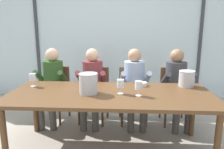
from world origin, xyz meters
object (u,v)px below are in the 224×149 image
(tasting_bowl, at_px, (142,84))
(wine_glass_near_bucket, at_px, (33,78))
(person_olive_shirt, at_px, (52,81))
(person_pale_blue_shirt, at_px, (135,82))
(chair_left_of_center, at_px, (95,90))
(person_maroon_top, at_px, (92,81))
(ice_bucket_secondary, at_px, (187,78))
(ice_bucket_primary, at_px, (88,83))
(wine_glass_center_pour, at_px, (138,86))
(chair_center, at_px, (132,90))
(wine_glass_by_left_taster, at_px, (120,84))
(dining_table, at_px, (110,98))
(chair_near_curtain, at_px, (56,89))
(person_charcoal_jacket, at_px, (177,83))
(chair_right_of_center, at_px, (174,91))

(tasting_bowl, xyz_separation_m, wine_glass_near_bucket, (-1.46, -0.11, 0.09))
(person_olive_shirt, relative_size, person_pale_blue_shirt, 1.00)
(chair_left_of_center, distance_m, person_maroon_top, 0.21)
(chair_left_of_center, xyz_separation_m, ice_bucket_secondary, (1.31, -0.56, 0.35))
(person_pale_blue_shirt, relative_size, wine_glass_near_bucket, 6.85)
(ice_bucket_primary, height_order, wine_glass_center_pour, ice_bucket_primary)
(chair_center, bearing_deg, wine_glass_by_left_taster, -106.13)
(dining_table, distance_m, tasting_bowl, 0.54)
(chair_near_curtain, distance_m, wine_glass_near_bucket, 0.79)
(dining_table, distance_m, wine_glass_center_pour, 0.39)
(dining_table, distance_m, wine_glass_by_left_taster, 0.22)
(wine_glass_by_left_taster, bearing_deg, chair_left_of_center, 114.99)
(chair_near_curtain, distance_m, wine_glass_by_left_taster, 1.51)
(wine_glass_near_bucket, bearing_deg, chair_left_of_center, 42.64)
(chair_center, height_order, ice_bucket_secondary, ice_bucket_secondary)
(person_maroon_top, xyz_separation_m, person_charcoal_jacket, (1.32, 0.00, 0.00))
(chair_left_of_center, height_order, ice_bucket_primary, ice_bucket_primary)
(person_olive_shirt, xyz_separation_m, tasting_bowl, (1.39, -0.45, 0.09))
(tasting_bowl, bearing_deg, person_maroon_top, 149.29)
(person_olive_shirt, height_order, wine_glass_center_pour, person_olive_shirt)
(dining_table, distance_m, ice_bucket_secondary, 1.07)
(chair_near_curtain, distance_m, person_charcoal_jacket, 1.98)
(dining_table, bearing_deg, chair_center, 72.23)
(chair_left_of_center, height_order, wine_glass_center_pour, wine_glass_center_pour)
(person_pale_blue_shirt, distance_m, wine_glass_by_left_taster, 0.86)
(tasting_bowl, distance_m, wine_glass_center_pour, 0.45)
(chair_center, relative_size, person_maroon_top, 0.73)
(chair_left_of_center, distance_m, wine_glass_by_left_taster, 1.09)
(tasting_bowl, bearing_deg, dining_table, -139.88)
(chair_right_of_center, distance_m, person_charcoal_jacket, 0.22)
(wine_glass_center_pour, bearing_deg, chair_left_of_center, 122.73)
(chair_near_curtain, xyz_separation_m, person_pale_blue_shirt, (1.31, -0.15, 0.17))
(person_pale_blue_shirt, height_order, wine_glass_near_bucket, person_pale_blue_shirt)
(chair_near_curtain, height_order, ice_bucket_secondary, ice_bucket_secondary)
(wine_glass_center_pour, bearing_deg, ice_bucket_primary, 174.21)
(chair_right_of_center, height_order, person_pale_blue_shirt, person_pale_blue_shirt)
(person_olive_shirt, relative_size, wine_glass_by_left_taster, 6.85)
(chair_center, relative_size, person_pale_blue_shirt, 0.73)
(chair_right_of_center, distance_m, person_pale_blue_shirt, 0.68)
(chair_near_curtain, xyz_separation_m, ice_bucket_secondary, (1.98, -0.59, 0.35))
(wine_glass_center_pour, bearing_deg, tasting_bowl, 79.52)
(person_pale_blue_shirt, height_order, ice_bucket_primary, person_pale_blue_shirt)
(person_olive_shirt, xyz_separation_m, person_maroon_top, (0.64, 0.00, 0.00))
(chair_near_curtain, bearing_deg, person_pale_blue_shirt, 1.93)
(wine_glass_near_bucket, bearing_deg, dining_table, -12.56)
(dining_table, distance_m, person_maroon_top, 0.86)
(dining_table, bearing_deg, person_charcoal_jacket, 39.03)
(chair_near_curtain, distance_m, ice_bucket_secondary, 2.09)
(chair_near_curtain, relative_size, chair_center, 1.00)
(chair_right_of_center, distance_m, person_maroon_top, 1.33)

